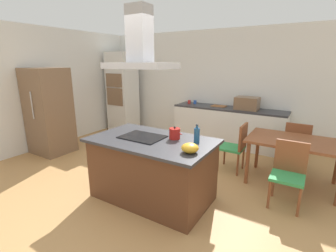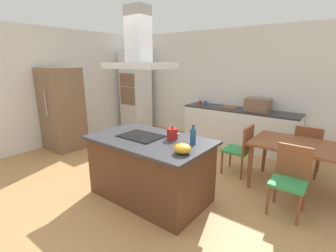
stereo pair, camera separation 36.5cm
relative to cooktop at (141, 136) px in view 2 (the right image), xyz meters
name	(u,v)px [view 2 (the right image)]	position (x,y,z in m)	size (l,w,h in m)	color
ground	(201,163)	(0.16, 1.50, -0.91)	(16.00, 16.00, 0.00)	tan
wall_back	(240,87)	(0.16, 3.25, 0.44)	(7.20, 0.10, 2.70)	white
wall_left	(73,86)	(-3.29, 1.00, 0.44)	(0.10, 8.80, 2.70)	white
kitchen_island	(150,168)	(0.16, 0.00, -0.45)	(1.73, 1.03, 0.90)	#59331E
cooktop	(141,136)	(0.00, 0.00, 0.00)	(0.60, 0.44, 0.01)	black
tea_kettle	(172,134)	(0.43, 0.18, 0.07)	(0.20, 0.15, 0.18)	#B21E19
olive_oil_bottle	(193,136)	(0.76, 0.17, 0.10)	(0.08, 0.08, 0.26)	navy
mixing_bowl	(183,149)	(0.84, -0.18, 0.05)	(0.21, 0.21, 0.11)	gold
back_counter	(238,128)	(0.32, 2.88, -0.46)	(2.58, 0.62, 0.90)	silver
countertop_microwave	(258,105)	(0.73, 2.88, 0.13)	(0.50, 0.38, 0.28)	brown
coffee_mug_red	(200,102)	(-0.72, 2.91, 0.04)	(0.08, 0.08, 0.09)	red
coffee_mug_blue	(206,103)	(-0.58, 2.96, 0.04)	(0.08, 0.08, 0.09)	#2D56B2
cutting_board	(230,107)	(0.07, 2.93, 0.00)	(0.34, 0.24, 0.02)	#995B33
wall_oven_stack	(136,91)	(-2.74, 2.65, 0.20)	(0.70, 0.66, 2.20)	silver
refrigerator	(62,109)	(-2.82, 0.39, 0.00)	(0.80, 0.73, 1.82)	brown
dining_table	(302,150)	(1.85, 1.52, -0.24)	(1.40, 0.90, 0.75)	brown
chair_facing_island	(291,175)	(1.85, 0.86, -0.40)	(0.42, 0.42, 0.89)	#33934C
chair_at_left_end	(241,147)	(0.93, 1.52, -0.40)	(0.42, 0.42, 0.89)	#33934C
chair_facing_back_wall	(308,148)	(1.85, 2.19, -0.40)	(0.42, 0.42, 0.89)	#33934C
range_hood	(139,49)	(0.00, 0.00, 1.20)	(0.90, 0.55, 0.78)	#ADADB2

